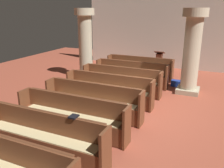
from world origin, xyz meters
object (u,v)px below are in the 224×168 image
at_px(hymn_book, 74,117).
at_px(kneeler_box_blue, 177,83).
at_px(pew_row_0, 140,67).
at_px(pillar_aisle_side, 192,50).
at_px(pew_row_5, 72,114).
at_px(pillar_far_side, 85,43).
at_px(pew_row_1, 131,73).
at_px(pew_row_3, 109,88).
at_px(pew_row_6, 42,135).
at_px(pew_row_4, 93,99).
at_px(lectern, 159,63).
at_px(pew_row_2, 121,80).

xyz_separation_m(hymn_book, kneeler_box_blue, (1.11, 5.94, -0.86)).
bearing_deg(pew_row_0, pillar_aisle_side, -26.66).
distance_m(pew_row_0, kneeler_box_blue, 1.91).
distance_m(pew_row_5, kneeler_box_blue, 5.34).
relative_size(pew_row_5, pillar_far_side, 0.98).
distance_m(pew_row_1, kneeler_box_blue, 1.92).
xyz_separation_m(pew_row_3, pew_row_6, (0.00, -3.33, 0.00)).
bearing_deg(pew_row_0, hymn_book, -83.99).
height_order(pew_row_4, hymn_book, hymn_book).
height_order(pillar_far_side, kneeler_box_blue, pillar_far_side).
bearing_deg(pillar_aisle_side, lectern, 124.42).
relative_size(pew_row_3, pew_row_4, 1.00).
xyz_separation_m(pew_row_1, hymn_book, (0.68, -5.37, 0.47)).
distance_m(pew_row_4, kneeler_box_blue, 4.31).
bearing_deg(pew_row_5, pew_row_4, 90.00).
relative_size(pew_row_0, lectern, 2.81).
bearing_deg(kneeler_box_blue, pew_row_1, -162.28).
bearing_deg(kneeler_box_blue, pillar_far_side, -174.34).
bearing_deg(kneeler_box_blue, pew_row_6, -106.26).
relative_size(lectern, hymn_book, 5.55).
xyz_separation_m(lectern, hymn_book, (0.11, -7.86, 0.53)).
distance_m(pew_row_0, pillar_far_side, 2.68).
distance_m(pew_row_5, hymn_book, 1.24).
bearing_deg(lectern, pew_row_5, -94.69).
distance_m(pew_row_3, pillar_far_side, 3.47).
distance_m(pew_row_3, pew_row_5, 2.22).
bearing_deg(kneeler_box_blue, pillar_aisle_side, -49.80).
bearing_deg(pillar_far_side, pew_row_2, -29.53).
height_order(pew_row_0, pew_row_6, same).
bearing_deg(pew_row_6, pew_row_3, 90.00).
height_order(pew_row_0, pew_row_3, same).
xyz_separation_m(pew_row_3, lectern, (0.57, 4.72, -0.07)).
bearing_deg(pew_row_0, pew_row_6, -90.00).
bearing_deg(pillar_far_side, pew_row_5, -63.90).
bearing_deg(pew_row_2, pew_row_1, 90.00).
bearing_deg(pillar_far_side, pew_row_0, 22.62).
bearing_deg(pillar_far_side, pew_row_3, -46.62).
distance_m(pew_row_6, pillar_aisle_side, 6.07).
bearing_deg(pew_row_0, pew_row_3, -90.00).
distance_m(pew_row_3, pew_row_6, 3.33).
distance_m(hymn_book, kneeler_box_blue, 6.10).
bearing_deg(pew_row_4, pillar_aisle_side, 54.87).
bearing_deg(hymn_book, pew_row_0, 96.01).
distance_m(pew_row_3, pillar_aisle_side, 3.36).
xyz_separation_m(pew_row_5, lectern, (0.57, 6.94, -0.07)).
xyz_separation_m(pew_row_0, pillar_far_side, (-2.26, -0.94, 1.10)).
bearing_deg(pillar_aisle_side, pew_row_1, 178.78).
bearing_deg(pew_row_4, pillar_far_side, 122.84).
relative_size(pew_row_1, pew_row_4, 1.00).
relative_size(lectern, kneeler_box_blue, 2.47).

